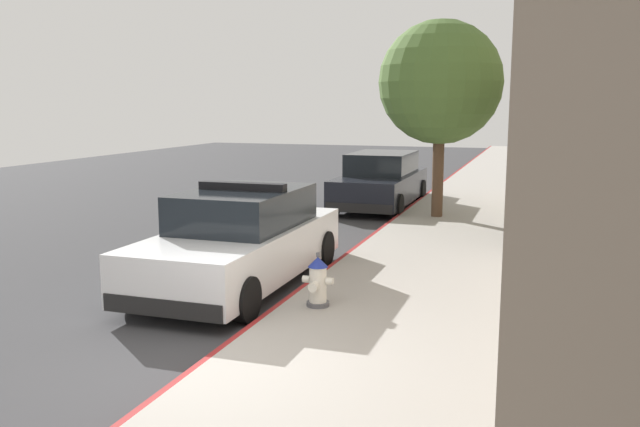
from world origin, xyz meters
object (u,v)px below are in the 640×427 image
(street_tree, at_px, (440,83))
(parked_car_silver_ahead, at_px, (381,181))
(fire_hydrant, at_px, (318,282))
(police_cruiser, at_px, (242,240))

(street_tree, bearing_deg, parked_car_silver_ahead, 134.00)
(fire_hydrant, xyz_separation_m, street_tree, (0.40, 8.11, 2.94))
(fire_hydrant, distance_m, street_tree, 8.63)
(police_cruiser, xyz_separation_m, fire_hydrant, (1.71, -1.18, -0.25))
(parked_car_silver_ahead, xyz_separation_m, street_tree, (1.91, -1.98, 2.70))
(parked_car_silver_ahead, distance_m, street_tree, 3.85)
(police_cruiser, xyz_separation_m, parked_car_silver_ahead, (0.20, 8.91, -0.00))
(police_cruiser, relative_size, street_tree, 1.01)
(fire_hydrant, bearing_deg, parked_car_silver_ahead, 98.52)
(police_cruiser, bearing_deg, parked_car_silver_ahead, 88.74)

